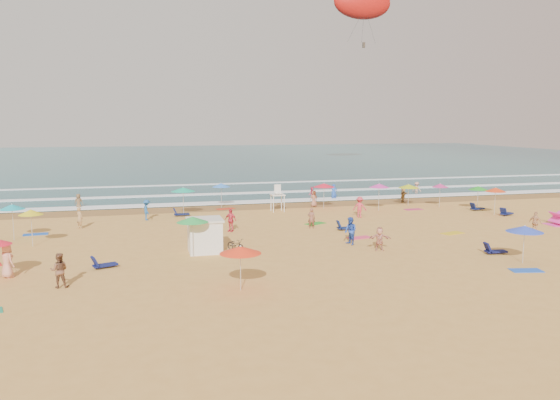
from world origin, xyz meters
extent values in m
plane|color=gold|center=(0.00, 0.00, 0.00)|extent=(220.00, 220.00, 0.00)
cube|color=#0C4756|center=(0.00, 84.00, 0.00)|extent=(220.00, 140.00, 0.18)
plane|color=olive|center=(0.00, 12.50, 0.01)|extent=(220.00, 220.00, 0.00)
cube|color=white|center=(0.00, 15.00, 0.10)|extent=(200.00, 2.20, 0.05)
cube|color=white|center=(0.00, 22.00, 0.10)|extent=(200.00, 1.60, 0.05)
cube|color=white|center=(0.00, 32.00, 0.10)|extent=(200.00, 1.20, 0.05)
cube|color=white|center=(-6.86, -5.09, 1.00)|extent=(2.00, 2.00, 2.00)
cube|color=silver|center=(-6.86, -5.09, 2.06)|extent=(2.20, 2.20, 0.12)
imported|color=black|center=(-4.96, -5.39, 0.41)|extent=(1.26, 1.63, 0.82)
cone|color=#F13C14|center=(19.36, 2.38, 2.27)|extent=(1.78, 1.78, 0.35)
cone|color=green|center=(-7.71, -6.20, 2.30)|extent=(1.89, 1.89, 0.35)
cone|color=#17A6BA|center=(-19.27, 1.60, 2.34)|extent=(1.68, 1.68, 0.35)
cone|color=#E132A5|center=(10.56, 7.21, 2.34)|extent=(1.82, 1.82, 0.35)
cone|color=blue|center=(10.64, -12.43, 2.02)|extent=(2.05, 2.05, 0.35)
cone|color=#CE2D7B|center=(17.11, 7.73, 2.10)|extent=(1.54, 1.54, 0.35)
cone|color=green|center=(19.57, 5.22, 2.08)|extent=(1.76, 1.76, 0.35)
cone|color=#FF3515|center=(-6.10, -13.50, 2.01)|extent=(2.02, 2.02, 0.35)
cone|color=#16B58A|center=(-7.13, 8.89, 2.31)|extent=(2.07, 2.07, 0.35)
cone|color=#357EF2|center=(-3.28, 12.50, 2.18)|extent=(1.69, 1.69, 0.35)
cone|color=yellow|center=(-17.65, -0.81, 2.29)|extent=(1.54, 1.54, 0.35)
cone|color=red|center=(6.02, 9.59, 2.23)|extent=(2.02, 2.02, 0.35)
cone|color=#C0CE15|center=(14.63, 9.29, 1.93)|extent=(2.00, 2.00, 0.35)
cube|color=#101651|center=(-12.72, -7.55, 0.17)|extent=(1.41, 0.98, 0.34)
cube|color=#0F1C4E|center=(4.31, -0.70, 0.17)|extent=(1.35, 0.68, 0.34)
cube|color=#0E1246|center=(10.52, -10.12, 0.17)|extent=(1.36, 0.71, 0.34)
cube|color=#101950|center=(20.34, 1.99, 0.17)|extent=(1.42, 1.00, 0.34)
cube|color=#0E1848|center=(19.53, 5.10, 0.17)|extent=(1.36, 0.73, 0.34)
cube|color=#0E1646|center=(-7.29, 8.72, 0.17)|extent=(1.31, 0.59, 0.34)
cube|color=blue|center=(-18.19, 3.35, 0.01)|extent=(1.78, 1.03, 0.03)
cube|color=red|center=(-3.02, 11.68, 0.01)|extent=(1.87, 1.29, 0.03)
cube|color=#E6365F|center=(4.21, -3.57, 0.01)|extent=(1.84, 1.19, 0.03)
cube|color=#E81D50|center=(-5.63, 5.64, 0.01)|extent=(1.90, 1.62, 0.03)
cube|color=blue|center=(9.73, -13.89, 0.01)|extent=(1.84, 1.20, 0.03)
cube|color=#288F23|center=(2.86, 2.37, 0.01)|extent=(1.90, 1.55, 0.03)
cube|color=gold|center=(11.43, -3.79, 0.01)|extent=(1.86, 1.27, 0.03)
cube|color=#BC2C5C|center=(13.99, 7.00, 0.01)|extent=(1.76, 0.99, 0.03)
imported|color=tan|center=(-17.54, -8.33, 0.93)|extent=(1.04, 1.07, 1.85)
imported|color=tan|center=(3.96, -7.40, 0.75)|extent=(1.46, 0.74, 1.50)
imported|color=tan|center=(17.28, -5.29, 0.80)|extent=(0.76, 1.02, 1.61)
imported|color=tan|center=(19.73, 17.09, 0.57)|extent=(1.10, 1.21, 1.63)
imported|color=brown|center=(-16.47, 15.67, 0.56)|extent=(0.87, 0.65, 1.62)
imported|color=#21599D|center=(-10.26, 7.41, 0.86)|extent=(0.77, 1.18, 1.72)
imported|color=#DF374B|center=(-4.26, 0.94, 0.86)|extent=(1.02, 1.00, 1.72)
imported|color=blue|center=(9.13, 15.30, 0.69)|extent=(0.71, 0.50, 1.87)
imported|color=#DA3646|center=(7.45, 4.28, 0.89)|extent=(1.33, 1.22, 1.79)
imported|color=tan|center=(-15.29, 4.95, 0.83)|extent=(0.70, 0.71, 1.66)
imported|color=brown|center=(1.96, 0.64, 0.79)|extent=(0.67, 0.56, 1.57)
imported|color=#A8694D|center=(5.48, 10.98, 0.79)|extent=(0.83, 0.59, 1.58)
imported|color=#D13454|center=(6.87, 15.97, 0.54)|extent=(0.64, 0.80, 1.58)
imported|color=blue|center=(2.75, -5.45, 0.93)|extent=(0.89, 1.04, 1.85)
imported|color=brown|center=(-14.66, -10.82, 0.87)|extent=(0.87, 0.70, 1.74)
imported|color=#AB854F|center=(15.15, 11.40, 0.82)|extent=(1.45, 1.40, 1.65)
ellipsoid|color=red|center=(25.88, 48.95, 27.81)|extent=(10.00, 3.50, 5.50)
cube|color=#3F3326|center=(25.88, 47.95, 20.81)|extent=(0.40, 0.30, 0.90)
camera|label=1|loc=(-10.57, -38.73, 8.06)|focal=35.00mm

